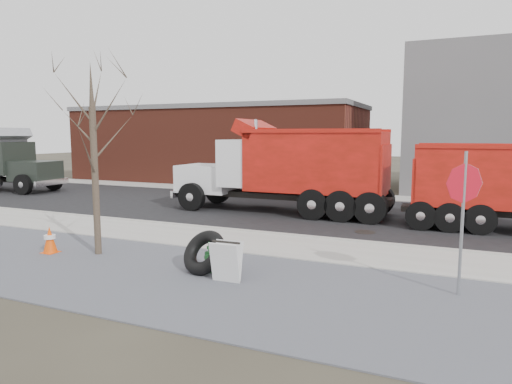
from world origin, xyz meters
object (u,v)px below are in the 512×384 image
at_px(truck_tire, 204,253).
at_px(sandwich_board, 226,261).
at_px(stop_sign, 464,199).
at_px(dump_truck_red_b, 288,166).
at_px(fire_hydrant, 213,256).

relative_size(truck_tire, sandwich_board, 1.45).
bearing_deg(sandwich_board, stop_sign, 11.67).
xyz_separation_m(stop_sign, dump_truck_red_b, (-6.57, 8.02, -0.04)).
bearing_deg(stop_sign, truck_tire, 175.14).
xyz_separation_m(fire_hydrant, truck_tire, (-0.14, -0.17, 0.12)).
bearing_deg(fire_hydrant, dump_truck_red_b, 112.58).
distance_m(fire_hydrant, dump_truck_red_b, 8.80).
height_order(truck_tire, stop_sign, stop_sign).
bearing_deg(stop_sign, dump_truck_red_b, 116.98).
relative_size(truck_tire, dump_truck_red_b, 0.15).
height_order(fire_hydrant, truck_tire, truck_tire).
relative_size(truck_tire, stop_sign, 0.45).
relative_size(fire_hydrant, truck_tire, 0.62).
bearing_deg(sandwich_board, truck_tire, 150.20).
bearing_deg(truck_tire, dump_truck_red_b, 96.78).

